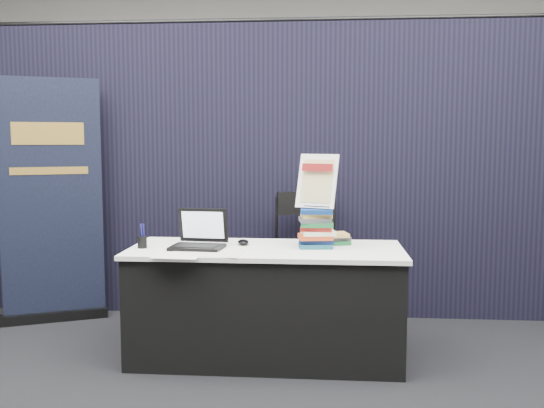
% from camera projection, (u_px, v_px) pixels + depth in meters
% --- Properties ---
extents(floor, '(8.00, 8.00, 0.00)m').
position_uv_depth(floor, '(258.00, 391.00, 3.53)').
color(floor, black).
rests_on(floor, ground).
extents(wall_back, '(8.00, 0.02, 3.50)m').
position_uv_depth(wall_back, '(292.00, 116.00, 7.31)').
color(wall_back, beige).
rests_on(wall_back, floor).
extents(drape_partition, '(6.00, 0.08, 2.40)m').
position_uv_depth(drape_partition, '(278.00, 172.00, 4.99)').
color(drape_partition, black).
rests_on(drape_partition, floor).
extents(display_table, '(1.80, 0.75, 0.75)m').
position_uv_depth(display_table, '(266.00, 303.00, 4.04)').
color(display_table, black).
rests_on(display_table, floor).
extents(laptop, '(0.36, 0.30, 0.25)m').
position_uv_depth(laptop, '(198.00, 239.00, 3.99)').
color(laptop, black).
rests_on(laptop, display_table).
extents(mouse, '(0.10, 0.13, 0.04)m').
position_uv_depth(mouse, '(243.00, 242.00, 4.11)').
color(mouse, black).
rests_on(mouse, display_table).
extents(brochure_left, '(0.30, 0.22, 0.00)m').
position_uv_depth(brochure_left, '(177.00, 256.00, 3.71)').
color(brochure_left, white).
rests_on(brochure_left, display_table).
extents(brochure_mid, '(0.31, 0.26, 0.00)m').
position_uv_depth(brochure_mid, '(198.00, 250.00, 3.89)').
color(brochure_mid, silver).
rests_on(brochure_mid, display_table).
extents(brochure_right, '(0.34, 0.26, 0.00)m').
position_uv_depth(brochure_right, '(217.00, 254.00, 3.77)').
color(brochure_right, silver).
rests_on(brochure_right, display_table).
extents(pen_cup, '(0.07, 0.07, 0.08)m').
position_uv_depth(pen_cup, '(142.00, 242.00, 3.98)').
color(pen_cup, black).
rests_on(pen_cup, display_table).
extents(book_stack_tall, '(0.22, 0.18, 0.26)m').
position_uv_depth(book_stack_tall, '(317.00, 228.00, 4.00)').
color(book_stack_tall, '#19515F').
rests_on(book_stack_tall, display_table).
extents(book_stack_short, '(0.22, 0.19, 0.08)m').
position_uv_depth(book_stack_short, '(336.00, 238.00, 4.14)').
color(book_stack_short, '#1A6130').
rests_on(book_stack_short, display_table).
extents(info_sign, '(0.29, 0.20, 0.37)m').
position_uv_depth(info_sign, '(317.00, 182.00, 3.99)').
color(info_sign, black).
rests_on(info_sign, book_stack_tall).
extents(pullup_banner, '(0.79, 0.43, 1.95)m').
position_uv_depth(pullup_banner, '(52.00, 215.00, 4.83)').
color(pullup_banner, black).
rests_on(pullup_banner, floor).
extents(stacking_chair, '(0.61, 0.62, 1.06)m').
position_uv_depth(stacking_chair, '(304.00, 254.00, 4.63)').
color(stacking_chair, black).
rests_on(stacking_chair, floor).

